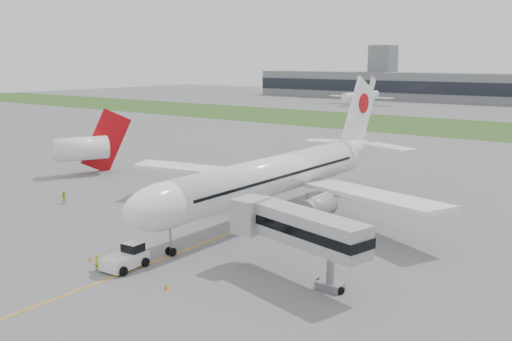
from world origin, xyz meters
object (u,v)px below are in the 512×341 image
Objects in this scene: ground_crew_near at (97,262)px; neighbor_aircraft at (85,148)px; pushback_tug at (127,257)px; jet_bridge at (296,227)px; airliner at (278,174)px.

ground_crew_near is 0.11× the size of neighbor_aircraft.
pushback_tug is 17.33m from jet_bridge.
jet_bridge reaches higher than pushback_tug.
jet_bridge is at bearing 22.67° from pushback_tug.
ground_crew_near is at bearing -95.45° from airliner.
airliner reaches higher than jet_bridge.
jet_bridge is at bearing -171.62° from ground_crew_near.
jet_bridge is 60.94m from neighbor_aircraft.
jet_bridge is 19.85m from ground_crew_near.
airliner is 22.43m from jet_bridge.
pushback_tug is at bearing -92.30° from airliner.
jet_bridge is 1.01× the size of neighbor_aircraft.
neighbor_aircraft reaches higher than ground_crew_near.
airliner reaches higher than neighbor_aircraft.
airliner is at bearing 142.75° from jet_bridge.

